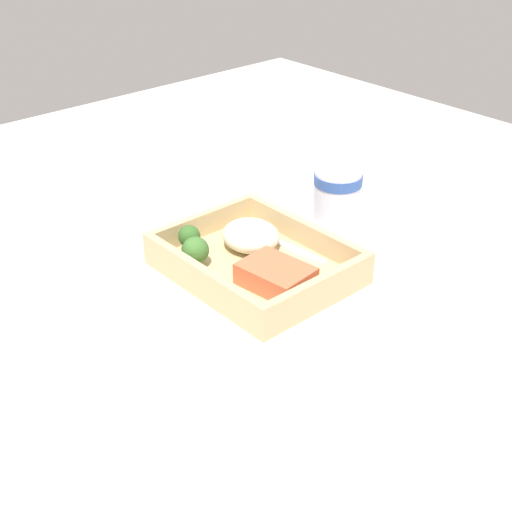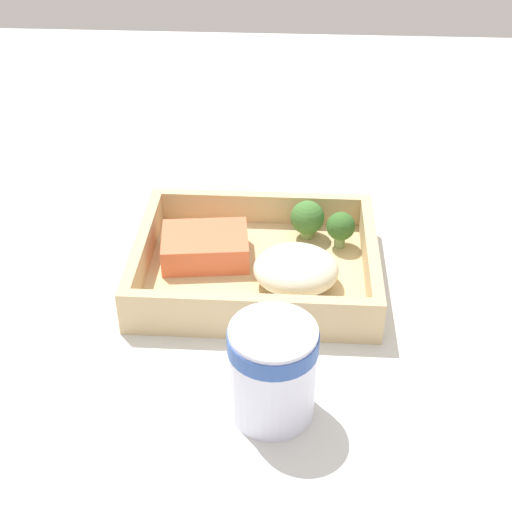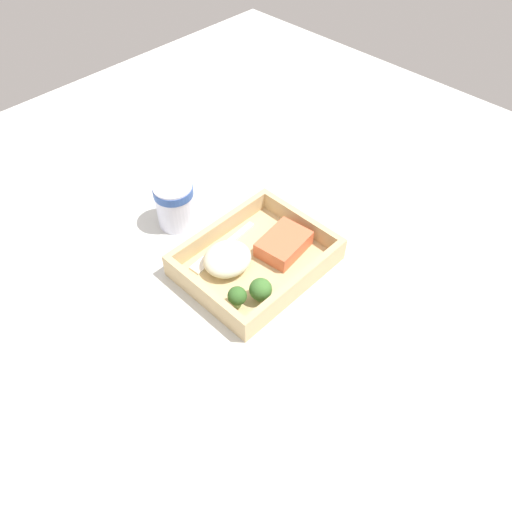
{
  "view_description": "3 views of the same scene",
  "coord_description": "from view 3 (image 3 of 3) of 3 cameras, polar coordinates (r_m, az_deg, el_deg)",
  "views": [
    {
      "loc": [
        -62.48,
        55.45,
        51.41
      ],
      "look_at": [
        0.0,
        0.0,
        2.7
      ],
      "focal_mm": 50.0,
      "sensor_mm": 36.0,
      "label": 1
    },
    {
      "loc": [
        3.59,
        -60.33,
        45.61
      ],
      "look_at": [
        0.0,
        0.0,
        2.7
      ],
      "focal_mm": 50.0,
      "sensor_mm": 36.0,
      "label": 2
    },
    {
      "loc": [
        41.45,
        40.68,
        66.21
      ],
      "look_at": [
        0.0,
        0.0,
        2.7
      ],
      "focal_mm": 35.0,
      "sensor_mm": 36.0,
      "label": 3
    }
  ],
  "objects": [
    {
      "name": "fork",
      "position": [
        0.89,
        -4.02,
        0.8
      ],
      "size": [
        15.88,
        2.83,
        0.44
      ],
      "color": "white",
      "rests_on": "takeout_tray"
    },
    {
      "name": "ground_plane",
      "position": [
        0.89,
        -0.0,
        -1.61
      ],
      "size": [
        160.0,
        160.0,
        2.0
      ],
      "primitive_type": "cube",
      "color": "silver"
    },
    {
      "name": "tray_rim",
      "position": [
        0.86,
        -0.0,
        0.11
      ],
      "size": [
        24.92,
        19.87,
        3.49
      ],
      "color": "tan",
      "rests_on": "takeout_tray"
    },
    {
      "name": "mashed_potatoes",
      "position": [
        0.85,
        -3.29,
        -0.32
      ],
      "size": [
        8.59,
        7.81,
        3.94
      ],
      "primitive_type": "ellipsoid",
      "color": "silver",
      "rests_on": "takeout_tray"
    },
    {
      "name": "broccoli_floret_1",
      "position": [
        0.79,
        -2.16,
        -4.63
      ],
      "size": [
        3.12,
        3.12,
        4.15
      ],
      "color": "#7EA366",
      "rests_on": "takeout_tray"
    },
    {
      "name": "paper_cup",
      "position": [
        0.94,
        -9.27,
        6.07
      ],
      "size": [
        7.32,
        7.32,
        8.98
      ],
      "color": "white",
      "rests_on": "ground_plane"
    },
    {
      "name": "broccoli_floret_2",
      "position": [
        0.8,
        0.53,
        -3.87
      ],
      "size": [
        3.74,
        3.74,
        4.38
      ],
      "color": "#80A85E",
      "rests_on": "takeout_tray"
    },
    {
      "name": "takeout_tray",
      "position": [
        0.88,
        -0.0,
        -0.93
      ],
      "size": [
        24.92,
        19.87,
        1.2
      ],
      "primitive_type": "cube",
      "color": "tan",
      "rests_on": "ground_plane"
    },
    {
      "name": "salmon_fillet",
      "position": [
        0.88,
        3.18,
        1.38
      ],
      "size": [
        9.78,
        7.69,
        2.95
      ],
      "primitive_type": "cube",
      "rotation": [
        0.0,
        0.0,
        0.12
      ],
      "color": "#E26A44",
      "rests_on": "takeout_tray"
    }
  ]
}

